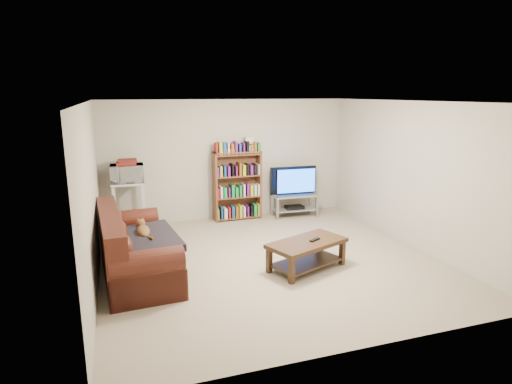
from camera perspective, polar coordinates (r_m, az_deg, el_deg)
name	(u,v)px	position (r m, az deg, el deg)	size (l,w,h in m)	color
floor	(270,260)	(6.70, 1.91, -9.05)	(5.00, 5.00, 0.00)	tan
ceiling	(271,102)	(6.20, 2.08, 11.95)	(5.00, 5.00, 0.00)	white
wall_back	(228,160)	(8.69, -3.72, 4.31)	(5.00, 5.00, 0.00)	beige
wall_front	(362,237)	(4.17, 13.98, -5.81)	(5.00, 5.00, 0.00)	beige
wall_left	(91,197)	(5.98, -21.12, -0.59)	(5.00, 5.00, 0.00)	beige
wall_right	(412,174)	(7.56, 20.08, 2.22)	(5.00, 5.00, 0.00)	beige
sofa	(132,253)	(6.33, -16.27, -7.78)	(1.08, 2.22, 0.93)	#461A12
blanket	(145,240)	(6.13, -14.52, -6.17)	(0.84, 1.08, 0.10)	black
cat	(143,231)	(6.30, -14.80, -5.09)	(0.24, 0.59, 0.18)	brown
coffee_table	(307,249)	(6.33, 6.78, -7.61)	(1.30, 0.96, 0.42)	#382413
remote	(315,240)	(6.32, 7.84, -6.32)	(0.19, 0.05, 0.02)	black
tv_stand	(294,201)	(8.94, 5.14, -1.26)	(0.94, 0.45, 0.46)	#999EA3
television	(295,181)	(8.84, 5.20, 1.47)	(1.00, 0.13, 0.57)	black
dvd_player	(294,207)	(8.97, 5.12, -2.03)	(0.37, 0.26, 0.06)	black
bookshelf	(237,185)	(8.62, -2.52, 0.98)	(0.97, 0.31, 1.39)	brown
shelf_clutter	(241,146)	(8.54, -1.96, 6.15)	(0.71, 0.22, 0.28)	silver
microwave_stand	(129,200)	(8.18, -16.59, -1.05)	(0.60, 0.44, 0.94)	silver
microwave	(127,173)	(8.07, -16.82, 2.40)	(0.58, 0.39, 0.32)	silver
game_boxes	(126,163)	(8.04, -16.91, 3.70)	(0.34, 0.30, 0.05)	maroon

